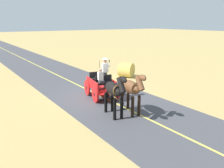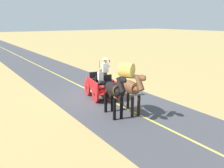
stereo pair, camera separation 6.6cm
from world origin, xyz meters
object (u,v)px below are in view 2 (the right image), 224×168
Objects in this scene: horse_drawn_carriage at (102,85)px; horse_near_side at (131,88)px; horse_off_side at (114,90)px; hay_bale at (127,70)px.

horse_drawn_carriage is 3.11m from horse_near_side.
horse_off_side is 8.61m from hay_bale.
horse_off_side reaches higher than hay_bale.
horse_near_side is 8.18m from hay_bale.
horse_off_side is at bearing 70.09° from horse_drawn_carriage.
horse_near_side is at bearing 168.86° from horse_off_side.
horse_drawn_carriage is 3.11m from horse_off_side.
horse_drawn_carriage reaches higher than horse_near_side.
horse_drawn_carriage reaches higher than hay_bale.
horse_off_side is at bearing 48.60° from hay_bale.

